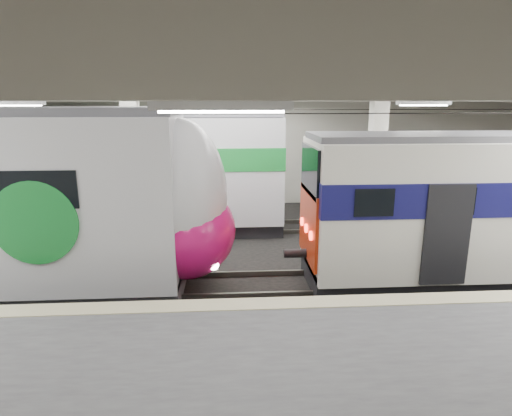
{
  "coord_description": "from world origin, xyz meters",
  "views": [
    {
      "loc": [
        0.07,
        -10.98,
        5.0
      ],
      "look_at": [
        0.84,
        1.0,
        2.0
      ],
      "focal_mm": 30.0,
      "sensor_mm": 36.0,
      "label": 1
    }
  ],
  "objects": [
    {
      "name": "far_train",
      "position": [
        -5.17,
        5.5,
        2.38
      ],
      "size": [
        14.55,
        3.05,
        4.62
      ],
      "rotation": [
        0.0,
        0.0,
        0.01
      ],
      "color": "silver",
      "rests_on": "ground"
    },
    {
      "name": "station_hall",
      "position": [
        0.0,
        -1.74,
        3.24
      ],
      "size": [
        36.0,
        24.0,
        5.75
      ],
      "color": "black",
      "rests_on": "ground"
    }
  ]
}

